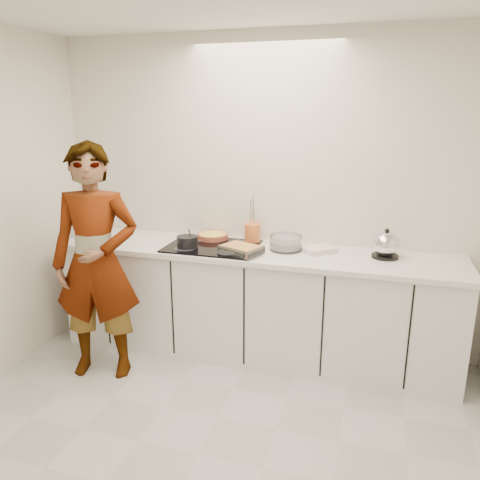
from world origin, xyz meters
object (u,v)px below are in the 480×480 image
(mixing_bowl, at_px, (286,243))
(utensil_crock, at_px, (252,233))
(hob, at_px, (212,246))
(kettle, at_px, (386,245))
(saucepan, at_px, (187,242))
(baking_dish, at_px, (241,249))
(tart_dish, at_px, (213,236))
(cook, at_px, (96,263))

(mixing_bowl, bearing_deg, utensil_crock, 158.51)
(hob, xyz_separation_m, kettle, (1.35, 0.11, 0.09))
(utensil_crock, bearing_deg, saucepan, -144.43)
(mixing_bowl, bearing_deg, hob, -171.14)
(hob, bearing_deg, utensil_crock, 36.96)
(saucepan, distance_m, kettle, 1.54)
(saucepan, xyz_separation_m, mixing_bowl, (0.76, 0.20, -0.01))
(baking_dish, xyz_separation_m, mixing_bowl, (0.31, 0.22, 0.01))
(hob, bearing_deg, baking_dish, -24.08)
(mixing_bowl, relative_size, utensil_crock, 1.70)
(baking_dish, relative_size, utensil_crock, 2.17)
(tart_dish, distance_m, saucepan, 0.33)
(baking_dish, relative_size, cook, 0.20)
(hob, bearing_deg, kettle, 4.61)
(hob, distance_m, cook, 0.92)
(baking_dish, bearing_deg, hob, 155.92)
(tart_dish, xyz_separation_m, saucepan, (-0.10, -0.31, 0.02))
(tart_dish, height_order, utensil_crock, utensil_crock)
(kettle, distance_m, utensil_crock, 1.08)
(kettle, bearing_deg, mixing_bowl, -178.73)
(tart_dish, relative_size, saucepan, 1.27)
(utensil_crock, relative_size, cook, 0.09)
(hob, distance_m, baking_dish, 0.31)
(tart_dish, bearing_deg, utensil_crock, 2.24)
(cook, bearing_deg, baking_dish, 10.45)
(hob, height_order, mixing_bowl, mixing_bowl)
(mixing_bowl, distance_m, cook, 1.46)
(baking_dish, bearing_deg, cook, -155.17)
(hob, xyz_separation_m, saucepan, (-0.17, -0.11, 0.05))
(kettle, bearing_deg, cook, -161.36)
(baking_dish, xyz_separation_m, cook, (-0.99, -0.46, -0.06))
(saucepan, relative_size, utensil_crock, 1.27)
(baking_dish, height_order, kettle, kettle)
(baking_dish, height_order, cook, cook)
(tart_dish, distance_m, utensil_crock, 0.35)
(mixing_bowl, distance_m, kettle, 0.76)
(tart_dish, xyz_separation_m, utensil_crock, (0.35, 0.01, 0.05))
(baking_dish, xyz_separation_m, utensil_crock, (-0.00, 0.34, 0.04))
(baking_dish, bearing_deg, tart_dish, 137.02)
(hob, bearing_deg, mixing_bowl, 8.86)
(baking_dish, bearing_deg, utensil_crock, 90.35)
(saucepan, height_order, cook, cook)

